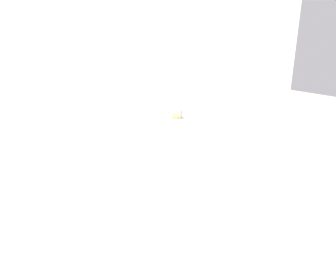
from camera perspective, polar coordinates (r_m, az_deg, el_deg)
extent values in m
plane|color=#CCB28E|center=(3.14, -15.07, -11.19)|extent=(12.00, 12.00, 0.00)
cube|color=white|center=(2.79, -18.21, 13.09)|extent=(8.00, 0.06, 2.60)
cube|color=white|center=(2.32, -2.19, -17.39)|extent=(1.67, 2.06, 0.35)
cube|color=white|center=(2.15, -2.30, -10.86)|extent=(1.63, 2.02, 0.27)
cube|color=white|center=(2.90, -15.71, -2.71)|extent=(1.70, 0.05, 1.02)
cube|color=white|center=(2.49, -21.59, -2.75)|extent=(0.70, 0.36, 0.14)
cube|color=white|center=(2.85, -6.83, 1.36)|extent=(0.70, 0.36, 0.14)
cube|color=white|center=(2.33, -8.91, -1.99)|extent=(0.37, 0.13, 0.22)
cube|color=white|center=(3.49, 2.68, -2.59)|extent=(0.48, 0.39, 0.51)
sphere|color=#B2AD93|center=(3.31, 5.31, -1.28)|extent=(0.02, 0.02, 0.02)
cylinder|color=beige|center=(3.47, 2.33, 2.31)|extent=(0.11, 0.11, 0.07)
cylinder|color=#B7B29E|center=(3.44, 2.35, 3.75)|extent=(0.02, 0.02, 0.11)
cylinder|color=silver|center=(3.41, 2.38, 5.81)|extent=(0.19, 0.19, 0.14)
cylinder|color=silver|center=(3.29, 0.91, 1.92)|extent=(0.08, 0.08, 0.13)
sphere|color=#E5D17F|center=(3.26, 0.92, 3.82)|extent=(0.13, 0.13, 0.13)
sphere|color=#609356|center=(3.29, 1.33, 3.38)|extent=(0.06, 0.06, 0.06)
cube|color=silver|center=(3.43, 3.95, 1.98)|extent=(0.06, 0.04, 0.06)
cylinder|color=white|center=(3.41, 4.24, 1.89)|extent=(0.05, 0.00, 0.05)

